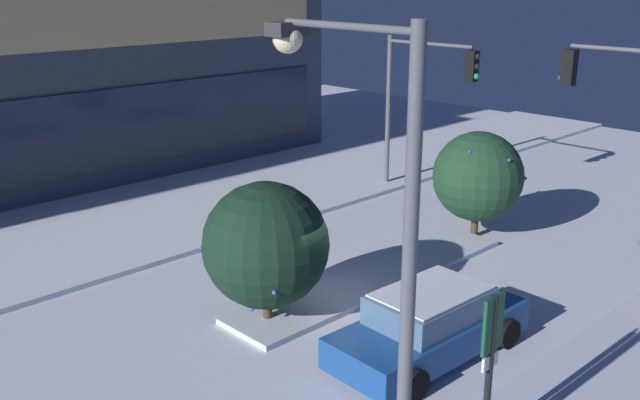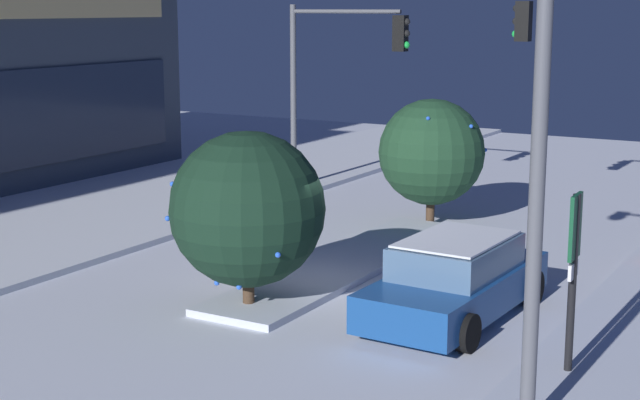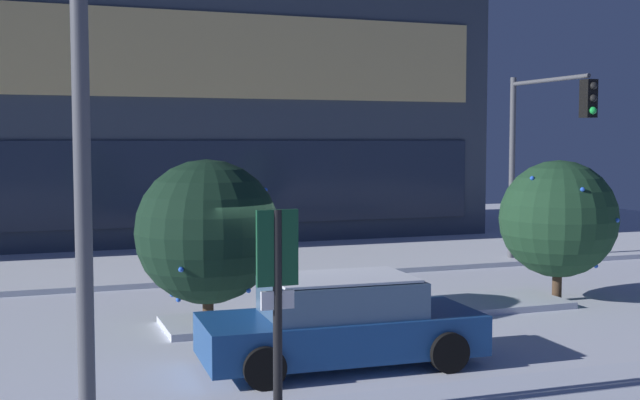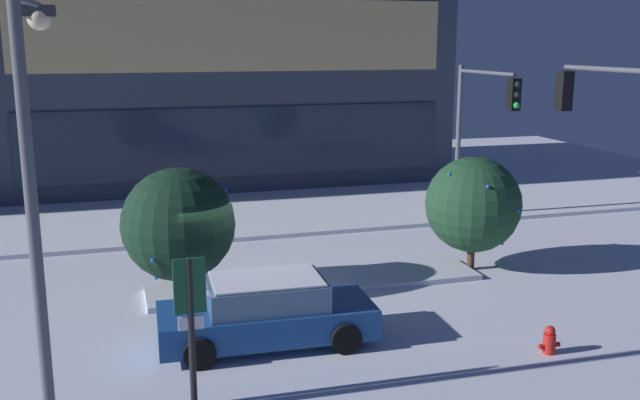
% 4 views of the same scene
% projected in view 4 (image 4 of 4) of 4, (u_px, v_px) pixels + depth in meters
% --- Properties ---
extents(ground, '(52.00, 52.00, 0.00)m').
position_uv_depth(ground, '(227.00, 296.00, 18.49)').
color(ground, silver).
extents(curb_strip_far, '(52.00, 5.20, 0.14)m').
position_uv_depth(curb_strip_far, '(192.00, 224.00, 25.64)').
color(curb_strip_far, silver).
rests_on(curb_strip_far, ground).
extents(median_strip, '(9.00, 1.80, 0.14)m').
position_uv_depth(median_strip, '(317.00, 282.00, 19.36)').
color(median_strip, silver).
rests_on(median_strip, ground).
extents(car_near, '(4.78, 2.20, 1.49)m').
position_uv_depth(car_near, '(267.00, 312.00, 15.47)').
color(car_near, '#19478C').
rests_on(car_near, ground).
extents(traffic_light_corner_far_right, '(0.32, 3.91, 5.62)m').
position_uv_depth(traffic_light_corner_far_right, '(481.00, 117.00, 24.27)').
color(traffic_light_corner_far_right, '#565960').
rests_on(traffic_light_corner_far_right, ground).
extents(traffic_light_corner_near_right, '(0.32, 4.69, 5.99)m').
position_uv_depth(traffic_light_corner_near_right, '(626.00, 142.00, 16.23)').
color(traffic_light_corner_near_right, '#565960').
rests_on(traffic_light_corner_near_right, ground).
extents(street_lamp_arched, '(0.56, 2.79, 7.21)m').
position_uv_depth(street_lamp_arched, '(35.00, 148.00, 11.62)').
color(street_lamp_arched, '#565960').
rests_on(street_lamp_arched, ground).
extents(fire_hydrant, '(0.48, 0.26, 0.74)m').
position_uv_depth(fire_hydrant, '(549.00, 343.00, 14.76)').
color(fire_hydrant, red).
rests_on(fire_hydrant, ground).
extents(parking_info_sign, '(0.55, 0.12, 2.86)m').
position_uv_depth(parking_info_sign, '(191.00, 316.00, 12.28)').
color(parking_info_sign, black).
rests_on(parking_info_sign, ground).
extents(decorated_tree_median, '(2.87, 2.87, 3.36)m').
position_uv_depth(decorated_tree_median, '(178.00, 224.00, 18.09)').
color(decorated_tree_median, '#473323').
rests_on(decorated_tree_median, ground).
extents(decorated_tree_left_of_median, '(2.71, 2.71, 3.27)m').
position_uv_depth(decorated_tree_left_of_median, '(473.00, 205.00, 20.30)').
color(decorated_tree_left_of_median, '#473323').
rests_on(decorated_tree_left_of_median, ground).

